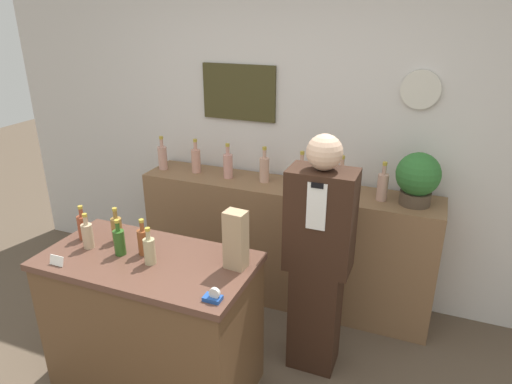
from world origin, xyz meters
The scene contains 21 objects.
back_wall centered at (0.00, 2.00, 1.35)m, with size 5.20×0.09×2.70m.
back_shelf centered at (0.08, 1.73, 0.49)m, with size 2.29×0.41×0.99m.
display_counter centered at (-0.35, 0.54, 0.45)m, with size 1.23×0.64×0.91m.
shopkeeper centered at (0.51, 1.09, 0.79)m, with size 0.40×0.25×1.59m.
potted_plant centered at (1.01, 1.73, 1.18)m, with size 0.29×0.29×0.36m.
paper_bag centered at (0.16, 0.65, 1.07)m, with size 0.12×0.10×0.33m.
tape_dispenser centered at (0.18, 0.33, 0.93)m, with size 0.09×0.06×0.07m.
price_card_left centered at (-0.77, 0.30, 0.93)m, with size 0.09×0.02×0.06m.
counter_bottle_0 centered at (-0.85, 0.61, 0.99)m, with size 0.06×0.06×0.22m.
counter_bottle_1 centered at (-0.75, 0.53, 0.99)m, with size 0.06×0.06×0.22m.
counter_bottle_2 centered at (-0.64, 0.66, 0.99)m, with size 0.06×0.06×0.22m.
counter_bottle_3 centered at (-0.52, 0.53, 0.99)m, with size 0.06×0.06×0.22m.
counter_bottle_4 centered at (-0.40, 0.59, 0.99)m, with size 0.06×0.06×0.22m.
counter_bottle_5 centered at (-0.30, 0.51, 0.99)m, with size 0.06×0.06×0.22m.
shelf_bottle_0 centered at (-0.98, 1.72, 1.09)m, with size 0.07×0.07×0.28m.
shelf_bottle_1 centered at (-0.69, 1.75, 1.09)m, with size 0.07×0.07×0.28m.
shelf_bottle_2 centered at (-0.39, 1.73, 1.09)m, with size 0.07×0.07×0.28m.
shelf_bottle_3 centered at (-0.10, 1.75, 1.09)m, with size 0.07×0.07×0.28m.
shelf_bottle_4 centered at (0.20, 1.75, 1.09)m, with size 0.07×0.07×0.28m.
shelf_bottle_5 centered at (0.50, 1.75, 1.09)m, with size 0.07×0.07×0.28m.
shelf_bottle_6 centered at (0.79, 1.72, 1.09)m, with size 0.07×0.07×0.28m.
Camera 1 is at (1.07, -1.32, 2.23)m, focal length 32.00 mm.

